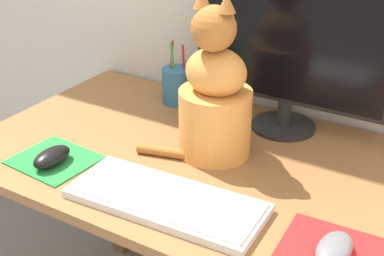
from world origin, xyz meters
name	(u,v)px	position (x,y,z in m)	size (l,w,h in m)	color
desk	(214,197)	(0.00, 0.00, 0.61)	(1.19, 0.68, 0.72)	brown
monitor	(290,45)	(0.07, 0.24, 0.95)	(0.52, 0.17, 0.42)	black
keyboard	(166,200)	(0.00, -0.21, 0.73)	(0.42, 0.18, 0.02)	silver
mousepad_left	(54,160)	(-0.33, -0.20, 0.72)	(0.20, 0.18, 0.00)	#238438
computer_mouse_left	(52,157)	(-0.31, -0.21, 0.74)	(0.06, 0.10, 0.04)	black
computer_mouse_right	(334,249)	(0.35, -0.19, 0.74)	(0.06, 0.11, 0.03)	slate
cat	(214,98)	(-0.02, 0.03, 0.86)	(0.26, 0.20, 0.39)	#D6893D
pen_cup	(177,85)	(-0.26, 0.24, 0.77)	(0.08, 0.08, 0.18)	#286089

